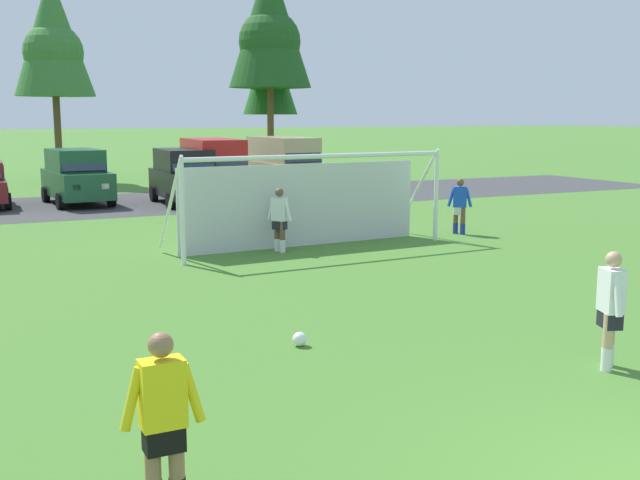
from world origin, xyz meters
TOP-DOWN VIEW (x-y plane):
  - ground_plane at (0.00, 15.00)m, footprint 400.00×400.00m
  - parking_lot_strip at (0.00, 26.13)m, footprint 52.00×8.40m
  - soccer_ball at (-1.21, 5.85)m, footprint 0.22×0.22m
  - soccer_goal at (2.58, 13.84)m, footprint 7.51×2.33m
  - referee at (-4.27, 1.90)m, footprint 0.73×0.25m
  - player_striker_near at (2.20, 3.08)m, footprint 0.41×0.69m
  - player_midfield_center at (7.58, 13.93)m, footprint 0.62×0.53m
  - player_defender_far at (1.66, 13.49)m, footprint 0.50×0.65m
  - parked_car_slot_center_left at (-1.42, 26.78)m, footprint 2.39×4.73m
  - parked_car_slot_center at (2.45, 25.04)m, footprint 2.22×4.64m
  - parked_car_slot_center_right at (3.89, 25.82)m, footprint 2.40×4.90m
  - parked_car_slot_right at (7.52, 26.97)m, footprint 2.33×4.87m
  - tree_center_back at (-0.74, 37.50)m, footprint 4.01×4.01m
  - tree_mid_right at (10.13, 34.97)m, footprint 4.48×4.48m
  - tree_right_edge at (11.16, 37.53)m, footprint 3.18×3.18m

SIDE VIEW (x-z plane):
  - ground_plane at x=0.00m, z-range 0.00..0.00m
  - parking_lot_strip at x=0.00m, z-range 0.00..0.01m
  - soccer_ball at x=-1.21m, z-range 0.00..0.22m
  - referee at x=-4.27m, z-range 0.00..1.64m
  - player_striker_near at x=2.20m, z-range 0.00..1.64m
  - player_midfield_center at x=7.58m, z-range 0.00..1.64m
  - player_defender_far at x=1.66m, z-range 0.00..1.64m
  - parked_car_slot_center_left at x=-1.42m, z-range 0.03..2.19m
  - parked_car_slot_center at x=2.45m, z-range 0.03..2.19m
  - soccer_goal at x=2.58m, z-range 0.01..2.58m
  - parked_car_slot_center_right at x=3.89m, z-range 0.08..2.60m
  - parked_car_slot_right at x=7.52m, z-range 0.08..2.60m
  - tree_right_edge at x=11.16m, z-range 1.58..10.07m
  - tree_center_back at x=-0.74m, z-range 2.01..12.70m
  - tree_mid_right at x=10.13m, z-range 2.25..14.20m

